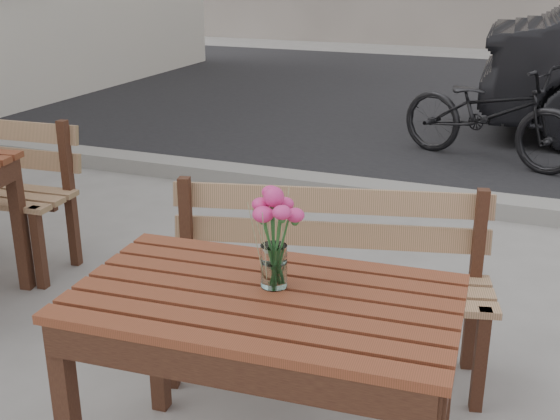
# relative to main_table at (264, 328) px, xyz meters

# --- Properties ---
(street) EXTENTS (30.00, 8.12, 0.12)m
(street) POSITION_rel_main_table_xyz_m (0.08, 5.07, -0.57)
(street) COLOR black
(street) RESTS_ON ground
(main_table) EXTENTS (1.20, 0.75, 0.71)m
(main_table) POSITION_rel_main_table_xyz_m (0.00, 0.00, 0.00)
(main_table) COLOR brown
(main_table) RESTS_ON ground
(main_bench) EXTENTS (1.38, 0.71, 0.82)m
(main_bench) POSITION_rel_main_table_xyz_m (-0.05, 0.77, -0.10)
(main_bench) COLOR olive
(main_bench) RESTS_ON ground
(main_vase) EXTENTS (0.17, 0.17, 0.32)m
(main_vase) POSITION_rel_main_table_xyz_m (0.01, 0.06, 0.32)
(main_vase) COLOR white
(main_vase) RESTS_ON main_table
(bicycle) EXTENTS (1.70, 1.11, 0.85)m
(bicycle) POSITION_rel_main_table_xyz_m (0.22, 4.34, -0.17)
(bicycle) COLOR black
(bicycle) RESTS_ON ground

